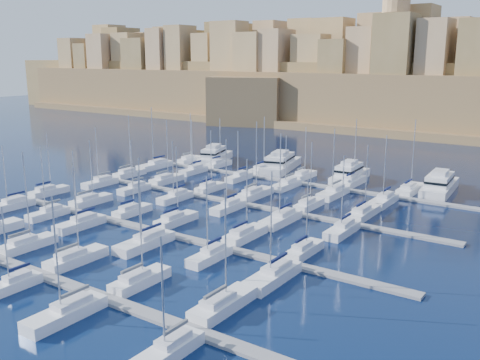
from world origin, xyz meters
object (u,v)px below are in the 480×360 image
Objects in this scene: sailboat_4 at (140,280)px; motor_yacht_b at (281,163)px; motor_yacht_d at (440,185)px; motor_yacht_a at (215,156)px; motor_yacht_c at (350,174)px; sailboat_2 at (28,244)px.

sailboat_4 is 0.75× the size of motor_yacht_b.
sailboat_4 is 72.91m from motor_yacht_d.
motor_yacht_b is (20.17, 1.36, 0.00)m from motor_yacht_a.
motor_yacht_a is 20.22m from motor_yacht_b.
sailboat_4 reaches higher than motor_yacht_c.
motor_yacht_c and motor_yacht_d have the same top height.
sailboat_2 is at bearing -120.87° from motor_yacht_d.
motor_yacht_a is at bearing 120.52° from sailboat_4.
motor_yacht_a is at bearing -176.16° from motor_yacht_b.
motor_yacht_d is at bearing -1.26° from motor_yacht_b.
motor_yacht_b is at bearing 3.84° from motor_yacht_a.
sailboat_2 is 0.97× the size of motor_yacht_c.
motor_yacht_a is 59.91m from motor_yacht_d.
sailboat_2 reaches higher than motor_yacht_b.
motor_yacht_a is at bearing 104.22° from sailboat_2.
sailboat_4 reaches higher than motor_yacht_b.
motor_yacht_d is (59.91, 0.48, -0.00)m from motor_yacht_a.
motor_yacht_a is (-17.75, 70.05, 0.97)m from sailboat_2.
motor_yacht_a and motor_yacht_c have the same top height.
sailboat_2 is 73.04m from motor_yacht_c.
sailboat_2 reaches higher than sailboat_4.
motor_yacht_b is 19.69m from motor_yacht_c.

